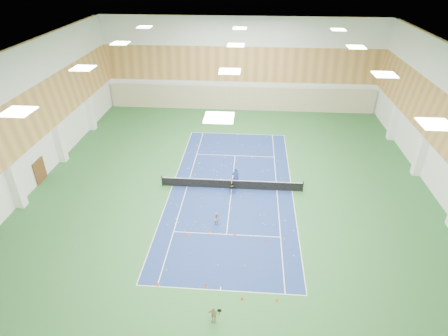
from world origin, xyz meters
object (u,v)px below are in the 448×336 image
object	(u,v)px
tennis_net	(232,184)
child_apron	(213,314)
child_court	(217,219)
coach	(235,177)
ball_cart	(232,189)

from	to	relation	value
tennis_net	child_apron	bearing A→B (deg)	-90.87
child_court	tennis_net	bearing A→B (deg)	84.34
coach	child_court	bearing A→B (deg)	55.60
tennis_net	child_court	size ratio (longest dim) A/B	11.43
coach	child_apron	world-z (taller)	coach
coach	child_apron	xyz separation A→B (m)	(-0.52, -14.77, -0.40)
child_court	child_apron	xyz separation A→B (m)	(0.62, -8.91, -0.01)
child_apron	ball_cart	xyz separation A→B (m)	(0.30, 13.57, -0.16)
ball_cart	coach	bearing A→B (deg)	54.67
child_court	child_apron	world-z (taller)	child_court
tennis_net	child_court	bearing A→B (deg)	-99.01
ball_cart	child_court	bearing A→B (deg)	-125.72
coach	child_court	world-z (taller)	coach
coach	ball_cart	distance (m)	1.34
child_court	coach	bearing A→B (deg)	82.34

